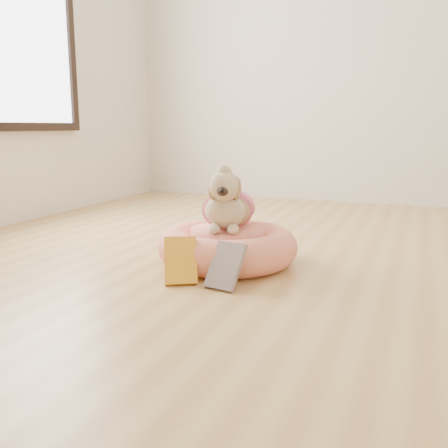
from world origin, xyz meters
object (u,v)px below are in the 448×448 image
at_px(pet_bed, 228,247).
at_px(dog, 228,195).
at_px(book_yellow, 181,260).
at_px(book_white, 226,266).

distance_m(pet_bed, dog, 0.26).
distance_m(pet_bed, book_yellow, 0.37).
distance_m(dog, book_white, 0.46).
relative_size(dog, book_white, 2.09).
distance_m(dog, book_yellow, 0.45).
bearing_deg(dog, book_white, -84.25).
height_order(pet_bed, book_white, book_white).
bearing_deg(pet_bed, book_yellow, -102.47).
height_order(pet_bed, dog, dog).
height_order(book_yellow, book_white, book_yellow).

